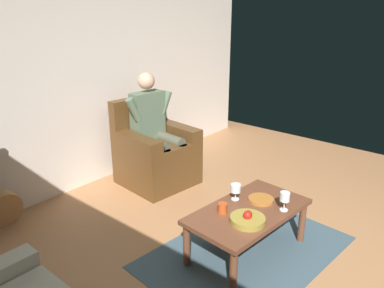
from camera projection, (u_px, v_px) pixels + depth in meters
ground_plane at (297, 273)px, 3.08m from camera, size 6.40×6.40×0.00m
wall_back at (83, 77)px, 4.28m from camera, size 5.68×0.06×2.55m
rug at (246, 252)px, 3.34m from camera, size 1.87×1.33×0.01m
armchair at (155, 154)px, 4.56m from camera, size 0.84×0.84×1.00m
person_seated at (155, 126)px, 4.43m from camera, size 0.66×0.64×1.31m
coffee_table at (248, 215)px, 3.22m from camera, size 1.12×0.67×0.42m
guitar at (1, 205)px, 3.66m from camera, size 0.37×0.23×1.04m
wine_glass_near at (236, 189)px, 3.33m from camera, size 0.09×0.09×0.14m
wine_glass_far at (285, 198)px, 3.14m from camera, size 0.08×0.08×0.16m
fruit_bowl at (248, 219)px, 2.99m from camera, size 0.28×0.28×0.11m
decorative_dish at (261, 199)px, 3.33m from camera, size 0.22×0.22×0.02m
candle_jar at (223, 208)px, 3.13m from camera, size 0.08×0.08×0.08m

